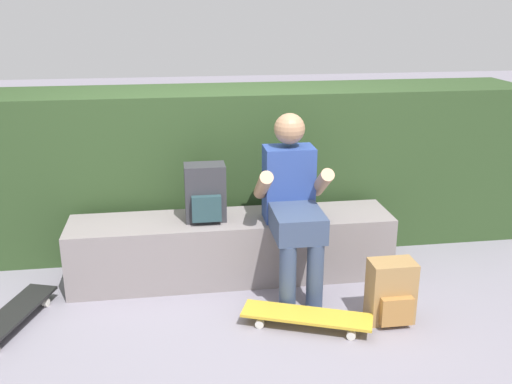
# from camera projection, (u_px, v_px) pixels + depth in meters

# --- Properties ---
(ground_plane) EXTENTS (24.00, 24.00, 0.00)m
(ground_plane) POSITION_uv_depth(u_px,v_px,m) (238.00, 300.00, 3.90)
(ground_plane) COLOR gray
(bench_main) EXTENTS (2.29, 0.47, 0.46)m
(bench_main) POSITION_uv_depth(u_px,v_px,m) (232.00, 247.00, 4.16)
(bench_main) COLOR gray
(bench_main) RESTS_ON ground
(person_skater) EXTENTS (0.49, 0.62, 1.21)m
(person_skater) POSITION_uv_depth(u_px,v_px,m) (293.00, 199.00, 3.88)
(person_skater) COLOR #2D4793
(person_skater) RESTS_ON ground
(skateboard_near_person) EXTENTS (0.82, 0.48, 0.09)m
(skateboard_near_person) POSITION_uv_depth(u_px,v_px,m) (307.00, 316.00, 3.56)
(skateboard_near_person) COLOR gold
(skateboard_near_person) RESTS_ON ground
(skateboard_beside_bench) EXTENTS (0.45, 0.82, 0.09)m
(skateboard_beside_bench) POSITION_uv_depth(u_px,v_px,m) (10.00, 317.00, 3.55)
(skateboard_beside_bench) COLOR black
(skateboard_beside_bench) RESTS_ON ground
(backpack_on_bench) EXTENTS (0.28, 0.23, 0.40)m
(backpack_on_bench) POSITION_uv_depth(u_px,v_px,m) (205.00, 194.00, 3.99)
(backpack_on_bench) COLOR #333338
(backpack_on_bench) RESTS_ON bench_main
(backpack_on_ground) EXTENTS (0.28, 0.23, 0.40)m
(backpack_on_ground) POSITION_uv_depth(u_px,v_px,m) (391.00, 292.00, 3.60)
(backpack_on_ground) COLOR #A37A47
(backpack_on_ground) RESTS_ON ground
(hedge_row) EXTENTS (4.61, 0.73, 1.27)m
(hedge_row) POSITION_uv_depth(u_px,v_px,m) (242.00, 166.00, 4.71)
(hedge_row) COLOR #2D4523
(hedge_row) RESTS_ON ground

